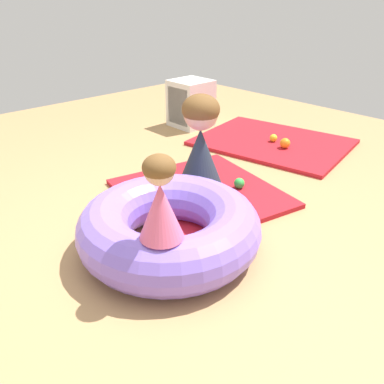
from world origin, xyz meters
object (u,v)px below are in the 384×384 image
play_ball_orange (285,143)px  play_ball_green (239,183)px  adult_seated (200,147)px  storage_cube (189,104)px  inflatable_cushion (169,227)px  child_in_pink (160,199)px  play_ball_yellow (273,138)px  play_ball_red (216,211)px

play_ball_orange → play_ball_green: (0.30, -1.07, -0.01)m
adult_seated → play_ball_orange: size_ratio=7.49×
adult_seated → play_ball_green: bearing=18.3°
adult_seated → storage_cube: bearing=101.4°
inflatable_cushion → play_ball_orange: size_ratio=10.98×
play_ball_orange → child_in_pink: bearing=-71.0°
child_in_pink → inflatable_cushion: bearing=46.3°
play_ball_orange → play_ball_yellow: size_ratio=1.30×
child_in_pink → play_ball_red: bearing=23.9°
child_in_pink → play_ball_green: size_ratio=5.30×
inflatable_cushion → play_ball_red: size_ratio=12.88×
play_ball_orange → play_ball_green: 1.11m
adult_seated → play_ball_yellow: (-0.32, 1.43, -0.35)m
play_ball_red → play_ball_yellow: play_ball_red is taller
storage_cube → play_ball_yellow: bearing=9.8°
play_ball_orange → adult_seated: bearing=-85.2°
inflatable_cushion → play_ball_red: bearing=94.8°
storage_cube → play_ball_red: bearing=-38.0°
adult_seated → play_ball_green: adult_seated is taller
child_in_pink → play_ball_green: (-0.49, 1.23, -0.49)m
inflatable_cushion → adult_seated: (-0.42, 0.68, 0.26)m
play_ball_yellow → storage_cube: storage_cube is taller
play_ball_green → adult_seated: bearing=-123.2°
play_ball_green → play_ball_yellow: size_ratio=1.08×
play_ball_orange → play_ball_green: play_ball_orange is taller
child_in_pink → adult_seated: 1.17m
child_in_pink → play_ball_orange: size_ratio=4.42×
adult_seated → play_ball_orange: adult_seated is taller
play_ball_red → play_ball_yellow: size_ratio=1.10×
inflatable_cushion → play_ball_green: 1.00m
play_ball_green → play_ball_red: size_ratio=0.98×
play_ball_green → play_ball_red: 0.52m
adult_seated → storage_cube: adult_seated is taller
inflatable_cushion → play_ball_red: 0.49m
child_in_pink → play_ball_orange: 2.48m
play_ball_yellow → adult_seated: bearing=-77.5°
play_ball_orange → play_ball_red: 1.63m
play_ball_yellow → play_ball_red: bearing=-66.9°
play_ball_orange → play_ball_yellow: bearing=159.5°
play_ball_orange → play_ball_green: bearing=-74.5°
inflatable_cushion → play_ball_green: inflatable_cushion is taller
play_ball_red → play_ball_yellow: (-0.70, 1.63, -0.00)m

